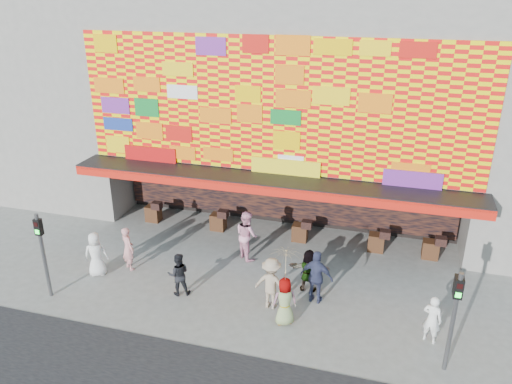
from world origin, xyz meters
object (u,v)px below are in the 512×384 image
ped_i (247,235)px  signal_right (455,312)px  signal_left (42,246)px  ped_b (128,248)px  ped_e (317,277)px  ped_f (309,271)px  ped_g (285,301)px  ped_h (432,319)px  ped_d (271,283)px  ped_a (96,254)px  parasol (286,262)px  ped_c (179,274)px

ped_i → signal_right: bearing=-168.3°
signal_left → ped_b: size_ratio=1.82×
ped_e → ped_f: size_ratio=1.22×
signal_right → ped_g: 4.78m
ped_b → ped_e: ped_e is taller
ped_h → ped_g: bearing=25.9°
signal_right → ped_f: size_ratio=1.98×
ped_b → ped_d: (5.53, -0.84, 0.05)m
signal_right → ped_i: (-6.86, 4.21, -0.91)m
ped_a → parasol: (7.00, -0.85, 1.31)m
signal_left → ped_i: size_ratio=1.58×
ped_b → ped_e: size_ratio=0.90×
ped_d → parasol: 1.55m
ped_d → parasol: parasol is taller
signal_right → ped_c: (-8.32, 1.29, -1.11)m
ped_e → ped_h: (3.51, -1.02, -0.17)m
signal_left → ped_f: size_ratio=1.98×
signal_right → ped_i: 8.10m
signal_right → ped_d: bearing=164.6°
ped_f → ped_b: bearing=0.5°
signal_right → ped_a: signal_right is taller
ped_a → ped_c: bearing=149.1°
ped_e → ped_d: bearing=36.0°
ped_g → parasol: parasol is taller
signal_right → ped_h: size_ratio=1.99×
signal_left → ped_i: (5.54, 4.21, -0.91)m
ped_c → ped_d: bearing=159.2°
ped_a → ped_i: 5.42m
ped_b → ped_h: (10.35, -1.18, -0.07)m
ped_a → ped_b: size_ratio=0.99×
ped_a → ped_d: ped_d is taller
signal_left → ped_g: size_ratio=1.92×
ped_e → ped_g: size_ratio=1.18×
ped_e → ped_i: size_ratio=0.97×
ped_c → ped_g: ped_g is taller
ped_e → parasol: size_ratio=1.02×
ped_e → ped_g: (-0.72, -1.37, -0.14)m
parasol → ped_f: bearing=79.4°
signal_right → ped_f: signal_right is taller
ped_b → ped_g: 6.31m
signal_left → ped_c: 4.42m
ped_i → ped_b: bearing=70.1°
ped_i → parasol: (2.26, -3.48, 1.18)m
ped_f → parasol: 2.42m
ped_g → ped_c: bearing=-34.5°
ped_i → parasol: bearing=166.3°
signal_right → ped_b: size_ratio=1.82×
ped_a → ped_c: ped_a is taller
ped_c → ped_a: bearing=-28.7°
parasol → ped_e: bearing=62.2°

